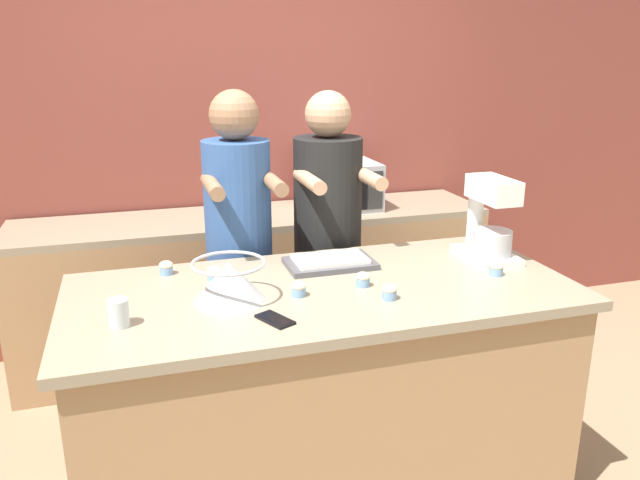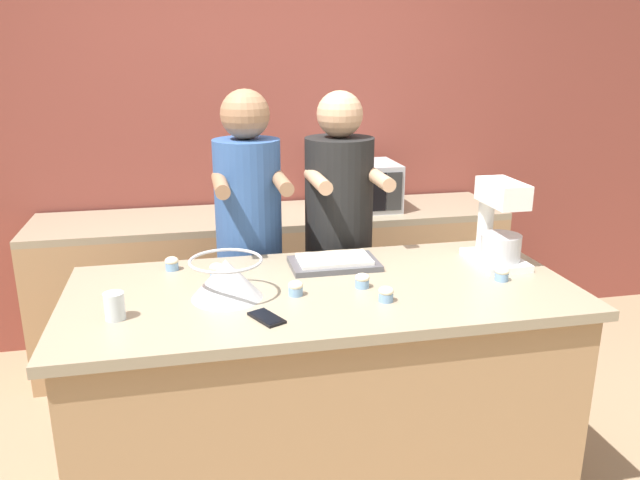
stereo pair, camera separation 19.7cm
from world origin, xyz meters
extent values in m
cube|color=brown|center=(0.00, 1.72, 1.35)|extent=(10.00, 0.06, 2.70)
cube|color=#A87F56|center=(0.00, 0.00, 0.45)|extent=(1.90, 0.85, 0.91)
cube|color=gray|center=(0.00, 0.00, 0.93)|extent=(1.97, 0.90, 0.04)
cube|color=#A87F56|center=(0.00, 1.37, 0.43)|extent=(2.80, 0.60, 0.86)
cube|color=gray|center=(0.00, 1.37, 0.88)|extent=(2.80, 0.60, 0.04)
cylinder|color=brown|center=(-0.22, 0.66, 0.42)|extent=(0.25, 0.25, 0.84)
cylinder|color=#335693|center=(-0.22, 0.66, 1.14)|extent=(0.32, 0.32, 0.61)
sphere|color=#936B4C|center=(-0.22, 0.66, 1.56)|extent=(0.23, 0.23, 0.23)
cylinder|color=#936B4C|center=(-0.35, 0.49, 1.28)|extent=(0.06, 0.34, 0.06)
cylinder|color=#936B4C|center=(-0.08, 0.49, 1.28)|extent=(0.06, 0.34, 0.06)
cylinder|color=brown|center=(0.23, 0.66, 0.42)|extent=(0.26, 0.26, 0.84)
cylinder|color=black|center=(0.23, 0.66, 1.14)|extent=(0.33, 0.33, 0.60)
sphere|color=tan|center=(0.23, 0.66, 1.55)|extent=(0.22, 0.22, 0.22)
cylinder|color=tan|center=(0.08, 0.49, 1.27)|extent=(0.06, 0.34, 0.06)
cylinder|color=tan|center=(0.37, 0.49, 1.27)|extent=(0.06, 0.34, 0.06)
cube|color=white|center=(0.80, 0.12, 0.96)|extent=(0.20, 0.30, 0.03)
cylinder|color=white|center=(0.80, 0.24, 1.10)|extent=(0.07, 0.07, 0.24)
cube|color=white|center=(0.80, 0.11, 1.27)|extent=(0.13, 0.26, 0.10)
cylinder|color=#BCBCC1|center=(0.80, 0.08, 1.03)|extent=(0.17, 0.17, 0.11)
cone|color=#BCBCC1|center=(-0.37, -0.03, 1.03)|extent=(0.27, 0.27, 0.15)
torus|color=#BCBCC1|center=(-0.37, -0.03, 1.10)|extent=(0.28, 0.28, 0.01)
cube|color=#4C4C51|center=(0.10, 0.23, 0.96)|extent=(0.37, 0.23, 0.02)
cube|color=white|center=(0.10, 0.23, 0.98)|extent=(0.31, 0.18, 0.02)
cube|color=#B7B7BC|center=(0.53, 1.37, 1.04)|extent=(0.46, 0.37, 0.29)
cube|color=black|center=(0.49, 1.18, 1.04)|extent=(0.31, 0.01, 0.23)
cube|color=#2D2D2D|center=(0.69, 1.18, 1.04)|extent=(0.09, 0.01, 0.23)
cube|color=black|center=(-0.25, -0.25, 0.95)|extent=(0.13, 0.16, 0.01)
cube|color=black|center=(-0.25, -0.25, 0.96)|extent=(0.11, 0.14, 0.00)
cylinder|color=silver|center=(-0.76, -0.14, 1.00)|extent=(0.07, 0.07, 0.10)
cylinder|color=#759EC6|center=(-0.37, 0.15, 0.97)|extent=(0.05, 0.05, 0.03)
ellipsoid|color=beige|center=(-0.37, 0.15, 0.99)|extent=(0.06, 0.06, 0.03)
cylinder|color=#759EC6|center=(0.15, -0.04, 0.97)|extent=(0.05, 0.05, 0.03)
ellipsoid|color=beige|center=(0.15, -0.04, 0.99)|extent=(0.06, 0.06, 0.03)
cylinder|color=#759EC6|center=(-0.40, 0.21, 0.97)|extent=(0.05, 0.05, 0.03)
ellipsoid|color=beige|center=(-0.40, 0.21, 0.99)|extent=(0.06, 0.06, 0.03)
cylinder|color=#759EC6|center=(0.20, -0.19, 0.97)|extent=(0.05, 0.05, 0.03)
ellipsoid|color=beige|center=(0.20, -0.19, 0.99)|extent=(0.06, 0.06, 0.03)
cylinder|color=#759EC6|center=(-0.12, -0.06, 0.97)|extent=(0.05, 0.05, 0.03)
ellipsoid|color=beige|center=(-0.12, -0.06, 0.99)|extent=(0.06, 0.06, 0.03)
cylinder|color=#759EC6|center=(0.72, -0.08, 0.97)|extent=(0.05, 0.05, 0.03)
ellipsoid|color=beige|center=(0.72, -0.08, 0.99)|extent=(0.06, 0.06, 0.03)
cylinder|color=#759EC6|center=(-0.58, 0.33, 0.97)|extent=(0.05, 0.05, 0.03)
ellipsoid|color=beige|center=(-0.58, 0.33, 0.99)|extent=(0.06, 0.06, 0.03)
camera|label=1|loc=(-0.68, -2.18, 1.84)|focal=35.00mm
camera|label=2|loc=(-0.49, -2.23, 1.84)|focal=35.00mm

